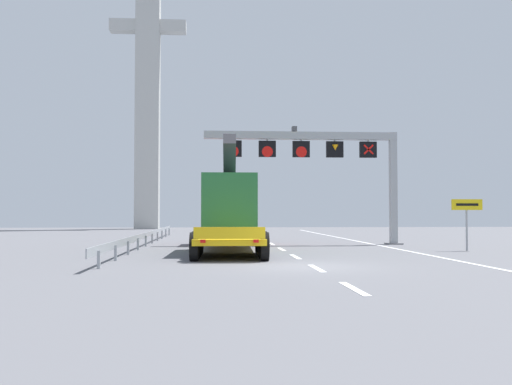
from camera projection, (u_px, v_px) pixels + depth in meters
name	position (u px, v px, depth m)	size (l,w,h in m)	color
ground	(305.00, 266.00, 19.94)	(112.00, 112.00, 0.00)	#5B5B60
lane_markings	(272.00, 244.00, 34.50)	(0.20, 43.76, 0.01)	silver
edge_line_right	(382.00, 246.00, 32.34)	(0.20, 63.00, 0.01)	silver
overhead_lane_gantry	(324.00, 153.00, 34.04)	(11.64, 0.90, 6.93)	#9EA0A5
heavy_haul_truck_yellow	(229.00, 210.00, 29.60)	(3.28, 14.11, 5.30)	yellow
exit_sign_yellow	(467.00, 211.00, 28.24)	(1.54, 0.15, 2.52)	#9EA0A5
guardrail_left	(148.00, 235.00, 33.54)	(0.13, 32.22, 0.76)	#999EA3
bridge_pylon_distant	(148.00, 62.00, 68.86)	(9.00, 2.00, 38.86)	#B7B7B2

